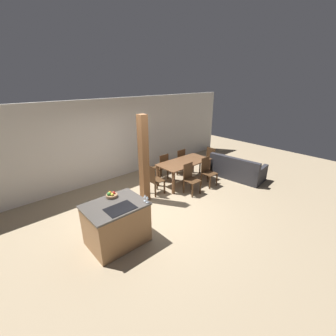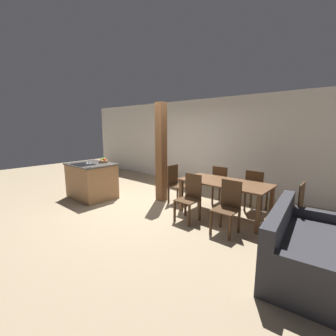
{
  "view_description": "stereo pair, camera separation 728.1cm",
  "coord_description": "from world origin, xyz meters",
  "px_view_note": "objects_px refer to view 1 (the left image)",
  "views": [
    {
      "loc": [
        -3.29,
        -4.11,
        3.25
      ],
      "look_at": [
        0.6,
        0.2,
        0.95
      ],
      "focal_mm": 24.0,
      "sensor_mm": 36.0,
      "label": 1
    },
    {
      "loc": [
        3.83,
        -3.5,
        1.85
      ],
      "look_at": [
        0.6,
        0.2,
        0.95
      ],
      "focal_mm": 24.0,
      "sensor_mm": 36.0,
      "label": 2
    }
  ],
  "objects_px": {
    "fruit_bowl": "(111,195)",
    "dining_chair_far_right": "(179,161)",
    "dining_table": "(184,164)",
    "wine_glass_middle": "(145,196)",
    "dining_chair_near_left": "(190,178)",
    "dining_chair_foot_end": "(209,160)",
    "couch": "(237,170)",
    "timber_post": "(144,160)",
    "dining_chair_near_right": "(208,171)",
    "dining_chair_far_left": "(162,166)",
    "dining_chair_head_end": "(154,179)",
    "wine_glass_near": "(147,198)",
    "kitchen_island": "(117,223)"
  },
  "relations": [
    {
      "from": "dining_chair_near_right",
      "to": "timber_post",
      "type": "relative_size",
      "value": 0.38
    },
    {
      "from": "dining_chair_far_left",
      "to": "dining_chair_foot_end",
      "type": "relative_size",
      "value": 1.0
    },
    {
      "from": "dining_chair_near_left",
      "to": "couch",
      "type": "height_order",
      "value": "dining_chair_near_left"
    },
    {
      "from": "dining_chair_far_right",
      "to": "kitchen_island",
      "type": "bearing_deg",
      "value": 26.63
    },
    {
      "from": "fruit_bowl",
      "to": "dining_chair_near_left",
      "type": "height_order",
      "value": "fruit_bowl"
    },
    {
      "from": "wine_glass_near",
      "to": "wine_glass_middle",
      "type": "bearing_deg",
      "value": 90.0
    },
    {
      "from": "wine_glass_near",
      "to": "kitchen_island",
      "type": "bearing_deg",
      "value": 143.52
    },
    {
      "from": "kitchen_island",
      "to": "fruit_bowl",
      "type": "distance_m",
      "value": 0.6
    },
    {
      "from": "kitchen_island",
      "to": "wine_glass_middle",
      "type": "distance_m",
      "value": 0.84
    },
    {
      "from": "wine_glass_middle",
      "to": "dining_table",
      "type": "distance_m",
      "value": 3.09
    },
    {
      "from": "dining_table",
      "to": "couch",
      "type": "bearing_deg",
      "value": -30.63
    },
    {
      "from": "wine_glass_middle",
      "to": "fruit_bowl",
      "type": "bearing_deg",
      "value": 123.95
    },
    {
      "from": "dining_chair_far_right",
      "to": "dining_chair_near_right",
      "type": "bearing_deg",
      "value": 90.0
    },
    {
      "from": "dining_table",
      "to": "dining_chair_near_left",
      "type": "height_order",
      "value": "dining_chair_near_left"
    },
    {
      "from": "kitchen_island",
      "to": "wine_glass_near",
      "type": "distance_m",
      "value": 0.87
    },
    {
      "from": "dining_chair_near_right",
      "to": "kitchen_island",
      "type": "bearing_deg",
      "value": -172.12
    },
    {
      "from": "wine_glass_middle",
      "to": "dining_chair_head_end",
      "type": "height_order",
      "value": "wine_glass_middle"
    },
    {
      "from": "dining_chair_far_left",
      "to": "couch",
      "type": "bearing_deg",
      "value": 141.56
    },
    {
      "from": "wine_glass_near",
      "to": "dining_chair_near_left",
      "type": "distance_m",
      "value": 2.51
    },
    {
      "from": "wine_glass_middle",
      "to": "dining_chair_foot_end",
      "type": "bearing_deg",
      "value": 20.34
    },
    {
      "from": "dining_chair_near_right",
      "to": "dining_chair_far_right",
      "type": "relative_size",
      "value": 1.0
    },
    {
      "from": "wine_glass_near",
      "to": "timber_post",
      "type": "xyz_separation_m",
      "value": [
        0.99,
        1.45,
        0.18
      ]
    },
    {
      "from": "dining_chair_near_right",
      "to": "wine_glass_near",
      "type": "bearing_deg",
      "value": -163.95
    },
    {
      "from": "dining_chair_head_end",
      "to": "dining_chair_foot_end",
      "type": "relative_size",
      "value": 1.0
    },
    {
      "from": "fruit_bowl",
      "to": "dining_table",
      "type": "distance_m",
      "value": 3.24
    },
    {
      "from": "dining_table",
      "to": "dining_chair_foot_end",
      "type": "bearing_deg",
      "value": 0.0
    },
    {
      "from": "dining_chair_near_right",
      "to": "dining_chair_far_right",
      "type": "distance_m",
      "value": 1.31
    },
    {
      "from": "dining_chair_far_left",
      "to": "dining_chair_head_end",
      "type": "height_order",
      "value": "same"
    },
    {
      "from": "wine_glass_middle",
      "to": "dining_chair_near_right",
      "type": "bearing_deg",
      "value": 14.75
    },
    {
      "from": "kitchen_island",
      "to": "dining_chair_foot_end",
      "type": "relative_size",
      "value": 1.28
    },
    {
      "from": "couch",
      "to": "timber_post",
      "type": "bearing_deg",
      "value": 68.99
    },
    {
      "from": "kitchen_island",
      "to": "dining_chair_far_left",
      "type": "xyz_separation_m",
      "value": [
        2.8,
        1.82,
        0.02
      ]
    },
    {
      "from": "wine_glass_near",
      "to": "dining_table",
      "type": "relative_size",
      "value": 0.08
    },
    {
      "from": "dining_chair_far_right",
      "to": "dining_chair_head_end",
      "type": "bearing_deg",
      "value": 21.22
    },
    {
      "from": "dining_chair_near_left",
      "to": "dining_chair_far_left",
      "type": "xyz_separation_m",
      "value": [
        0.0,
        1.31,
        0.0
      ]
    },
    {
      "from": "dining_table",
      "to": "dining_chair_head_end",
      "type": "height_order",
      "value": "dining_chair_head_end"
    },
    {
      "from": "couch",
      "to": "timber_post",
      "type": "height_order",
      "value": "timber_post"
    },
    {
      "from": "wine_glass_middle",
      "to": "dining_chair_far_right",
      "type": "xyz_separation_m",
      "value": [
        3.09,
        2.13,
        -0.55
      ]
    },
    {
      "from": "fruit_bowl",
      "to": "timber_post",
      "type": "relative_size",
      "value": 0.1
    },
    {
      "from": "dining_chair_far_left",
      "to": "timber_post",
      "type": "height_order",
      "value": "timber_post"
    },
    {
      "from": "dining_chair_far_left",
      "to": "dining_chair_head_end",
      "type": "bearing_deg",
      "value": 36.87
    },
    {
      "from": "dining_chair_near_left",
      "to": "dining_chair_head_end",
      "type": "height_order",
      "value": "same"
    },
    {
      "from": "fruit_bowl",
      "to": "dining_chair_far_right",
      "type": "distance_m",
      "value": 3.85
    },
    {
      "from": "timber_post",
      "to": "kitchen_island",
      "type": "bearing_deg",
      "value": -144.99
    },
    {
      "from": "dining_chair_near_left",
      "to": "dining_chair_foot_end",
      "type": "distance_m",
      "value": 1.82
    },
    {
      "from": "dining_chair_far_right",
      "to": "fruit_bowl",
      "type": "bearing_deg",
      "value": 23.16
    },
    {
      "from": "dining_chair_near_left",
      "to": "dining_chair_head_end",
      "type": "xyz_separation_m",
      "value": [
        -0.88,
        0.66,
        0.0
      ]
    },
    {
      "from": "dining_chair_far_left",
      "to": "dining_chair_foot_end",
      "type": "bearing_deg",
      "value": 158.78
    },
    {
      "from": "dining_chair_foot_end",
      "to": "couch",
      "type": "distance_m",
      "value": 1.07
    },
    {
      "from": "dining_table",
      "to": "wine_glass_middle",
      "type": "bearing_deg",
      "value": -151.28
    }
  ]
}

